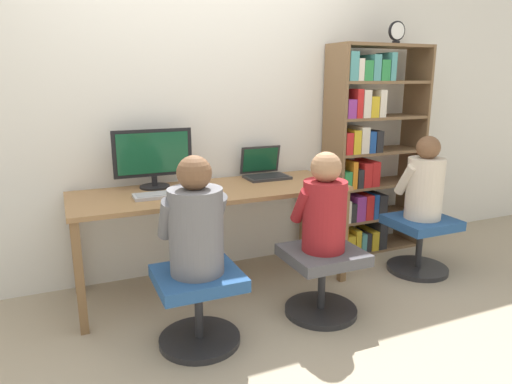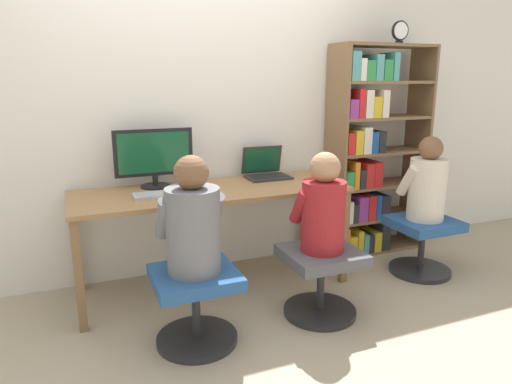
{
  "view_description": "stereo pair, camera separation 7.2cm",
  "coord_description": "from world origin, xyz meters",
  "px_view_note": "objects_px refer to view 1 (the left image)",
  "views": [
    {
      "loc": [
        -0.94,
        -2.6,
        1.48
      ],
      "look_at": [
        0.26,
        0.17,
        0.72
      ],
      "focal_mm": 32.0,
      "sensor_mm": 36.0,
      "label": 1
    },
    {
      "loc": [
        -0.88,
        -2.63,
        1.48
      ],
      "look_at": [
        0.26,
        0.17,
        0.72
      ],
      "focal_mm": 32.0,
      "sensor_mm": 36.0,
      "label": 2
    }
  ],
  "objects_px": {
    "keyboard": "(168,194)",
    "bookshelf": "(365,157)",
    "office_chair_side": "(420,239)",
    "person_at_laptop": "(324,207)",
    "desktop_monitor": "(153,158)",
    "desk_clock": "(397,32)",
    "laptop": "(265,171)",
    "person_at_monitor": "(196,223)",
    "office_chair_right": "(322,275)",
    "person_near_shelf": "(425,183)",
    "office_chair_left": "(199,301)"
  },
  "relations": [
    {
      "from": "desktop_monitor",
      "to": "office_chair_right",
      "type": "relative_size",
      "value": 1.17
    },
    {
      "from": "desktop_monitor",
      "to": "desk_clock",
      "type": "xyz_separation_m",
      "value": [
        1.94,
        -0.11,
        0.89
      ]
    },
    {
      "from": "keyboard",
      "to": "person_near_shelf",
      "type": "xyz_separation_m",
      "value": [
        1.88,
        -0.31,
        -0.03
      ]
    },
    {
      "from": "laptop",
      "to": "desk_clock",
      "type": "relative_size",
      "value": 1.93
    },
    {
      "from": "person_at_laptop",
      "to": "office_chair_side",
      "type": "height_order",
      "value": "person_at_laptop"
    },
    {
      "from": "person_at_laptop",
      "to": "office_chair_side",
      "type": "relative_size",
      "value": 1.33
    },
    {
      "from": "office_chair_left",
      "to": "laptop",
      "type": "bearing_deg",
      "value": 47.19
    },
    {
      "from": "bookshelf",
      "to": "person_near_shelf",
      "type": "height_order",
      "value": "bookshelf"
    },
    {
      "from": "keyboard",
      "to": "person_at_laptop",
      "type": "distance_m",
      "value": 1.01
    },
    {
      "from": "laptop",
      "to": "person_at_laptop",
      "type": "relative_size",
      "value": 0.53
    },
    {
      "from": "office_chair_left",
      "to": "person_at_monitor",
      "type": "relative_size",
      "value": 0.71
    },
    {
      "from": "desktop_monitor",
      "to": "bookshelf",
      "type": "relative_size",
      "value": 0.31
    },
    {
      "from": "laptop",
      "to": "office_chair_left",
      "type": "bearing_deg",
      "value": -132.81
    },
    {
      "from": "laptop",
      "to": "person_at_laptop",
      "type": "bearing_deg",
      "value": -89.25
    },
    {
      "from": "office_chair_right",
      "to": "desk_clock",
      "type": "bearing_deg",
      "value": 34.58
    },
    {
      "from": "desktop_monitor",
      "to": "person_at_laptop",
      "type": "bearing_deg",
      "value": -44.65
    },
    {
      "from": "office_chair_left",
      "to": "desk_clock",
      "type": "bearing_deg",
      "value": 21.8
    },
    {
      "from": "keyboard",
      "to": "bookshelf",
      "type": "distance_m",
      "value": 1.75
    },
    {
      "from": "desktop_monitor",
      "to": "office_chair_left",
      "type": "bearing_deg",
      "value": -87.08
    },
    {
      "from": "person_at_monitor",
      "to": "office_chair_side",
      "type": "relative_size",
      "value": 1.4
    },
    {
      "from": "keyboard",
      "to": "bookshelf",
      "type": "height_order",
      "value": "bookshelf"
    },
    {
      "from": "person_at_laptop",
      "to": "desktop_monitor",
      "type": "bearing_deg",
      "value": 135.35
    },
    {
      "from": "office_chair_side",
      "to": "laptop",
      "type": "bearing_deg",
      "value": 151.05
    },
    {
      "from": "desktop_monitor",
      "to": "keyboard",
      "type": "height_order",
      "value": "desktop_monitor"
    },
    {
      "from": "office_chair_left",
      "to": "person_near_shelf",
      "type": "height_order",
      "value": "person_near_shelf"
    },
    {
      "from": "keyboard",
      "to": "person_at_laptop",
      "type": "bearing_deg",
      "value": -35.05
    },
    {
      "from": "desk_clock",
      "to": "person_at_monitor",
      "type": "bearing_deg",
      "value": -158.33
    },
    {
      "from": "office_chair_left",
      "to": "desk_clock",
      "type": "xyz_separation_m",
      "value": [
        1.89,
        0.76,
        1.57
      ]
    },
    {
      "from": "person_near_shelf",
      "to": "desk_clock",
      "type": "bearing_deg",
      "value": 86.62
    },
    {
      "from": "person_at_laptop",
      "to": "person_near_shelf",
      "type": "bearing_deg",
      "value": 14.39
    },
    {
      "from": "office_chair_right",
      "to": "office_chair_side",
      "type": "xyz_separation_m",
      "value": [
        1.05,
        0.27,
        0.0
      ]
    },
    {
      "from": "laptop",
      "to": "office_chair_side",
      "type": "height_order",
      "value": "laptop"
    },
    {
      "from": "person_near_shelf",
      "to": "desktop_monitor",
      "type": "bearing_deg",
      "value": 163.05
    },
    {
      "from": "desk_clock",
      "to": "person_near_shelf",
      "type": "bearing_deg",
      "value": -93.38
    },
    {
      "from": "office_chair_side",
      "to": "keyboard",
      "type": "bearing_deg",
      "value": 170.41
    },
    {
      "from": "keyboard",
      "to": "office_chair_side",
      "type": "xyz_separation_m",
      "value": [
        1.88,
        -0.32,
        -0.48
      ]
    },
    {
      "from": "desk_clock",
      "to": "keyboard",
      "type": "bearing_deg",
      "value": -175.31
    },
    {
      "from": "desktop_monitor",
      "to": "office_chair_right",
      "type": "distance_m",
      "value": 1.39
    },
    {
      "from": "office_chair_right",
      "to": "office_chair_left",
      "type": "bearing_deg",
      "value": -178.93
    },
    {
      "from": "desktop_monitor",
      "to": "laptop",
      "type": "distance_m",
      "value": 0.87
    },
    {
      "from": "laptop",
      "to": "person_at_laptop",
      "type": "xyz_separation_m",
      "value": [
        0.01,
        -0.85,
        -0.07
      ]
    },
    {
      "from": "person_at_laptop",
      "to": "bookshelf",
      "type": "xyz_separation_m",
      "value": [
        0.91,
        0.82,
        0.12
      ]
    },
    {
      "from": "person_at_laptop",
      "to": "office_chair_side",
      "type": "bearing_deg",
      "value": 14.15
    },
    {
      "from": "laptop",
      "to": "person_near_shelf",
      "type": "height_order",
      "value": "person_near_shelf"
    },
    {
      "from": "person_at_laptop",
      "to": "person_at_monitor",
      "type": "bearing_deg",
      "value": -178.97
    },
    {
      "from": "person_at_laptop",
      "to": "desk_clock",
      "type": "height_order",
      "value": "desk_clock"
    },
    {
      "from": "office_chair_right",
      "to": "person_at_monitor",
      "type": "xyz_separation_m",
      "value": [
        -0.82,
        -0.01,
        0.46
      ]
    },
    {
      "from": "desktop_monitor",
      "to": "person_at_monitor",
      "type": "bearing_deg",
      "value": -87.07
    },
    {
      "from": "desktop_monitor",
      "to": "laptop",
      "type": "relative_size",
      "value": 1.67
    },
    {
      "from": "office_chair_left",
      "to": "office_chair_side",
      "type": "height_order",
      "value": "same"
    }
  ]
}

